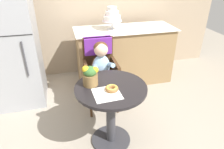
{
  "coord_description": "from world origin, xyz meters",
  "views": [
    {
      "loc": [
        -0.41,
        -1.67,
        1.79
      ],
      "look_at": [
        0.05,
        0.15,
        0.77
      ],
      "focal_mm": 33.06,
      "sensor_mm": 36.0,
      "label": 1
    }
  ],
  "objects_px": {
    "wicker_chair": "(99,63)",
    "tiered_cake_stand": "(112,16)",
    "cafe_table": "(111,104)",
    "refrigerator": "(12,45)",
    "seated_child": "(102,65)",
    "donut_front": "(112,88)",
    "flower_vase": "(90,75)"
  },
  "relations": [
    {
      "from": "cafe_table",
      "to": "refrigerator",
      "type": "bearing_deg",
      "value": 133.67
    },
    {
      "from": "cafe_table",
      "to": "wicker_chair",
      "type": "relative_size",
      "value": 0.75
    },
    {
      "from": "cafe_table",
      "to": "refrigerator",
      "type": "xyz_separation_m",
      "value": [
        -1.05,
        1.1,
        0.34
      ]
    },
    {
      "from": "cafe_table",
      "to": "refrigerator",
      "type": "relative_size",
      "value": 0.42
    },
    {
      "from": "donut_front",
      "to": "tiered_cake_stand",
      "type": "distance_m",
      "value": 1.46
    },
    {
      "from": "seated_child",
      "to": "donut_front",
      "type": "bearing_deg",
      "value": -93.28
    },
    {
      "from": "seated_child",
      "to": "refrigerator",
      "type": "bearing_deg",
      "value": 154.41
    },
    {
      "from": "cafe_table",
      "to": "flower_vase",
      "type": "height_order",
      "value": "flower_vase"
    },
    {
      "from": "cafe_table",
      "to": "seated_child",
      "type": "xyz_separation_m",
      "value": [
        0.03,
        0.58,
        0.17
      ]
    },
    {
      "from": "cafe_table",
      "to": "flower_vase",
      "type": "xyz_separation_m",
      "value": [
        -0.19,
        0.09,
        0.32
      ]
    },
    {
      "from": "seated_child",
      "to": "cafe_table",
      "type": "bearing_deg",
      "value": -92.9
    },
    {
      "from": "wicker_chair",
      "to": "seated_child",
      "type": "relative_size",
      "value": 1.31
    },
    {
      "from": "wicker_chair",
      "to": "cafe_table",
      "type": "bearing_deg",
      "value": -85.54
    },
    {
      "from": "tiered_cake_stand",
      "to": "donut_front",
      "type": "bearing_deg",
      "value": -104.26
    },
    {
      "from": "tiered_cake_stand",
      "to": "flower_vase",
      "type": "bearing_deg",
      "value": -113.43
    },
    {
      "from": "flower_vase",
      "to": "wicker_chair",
      "type": "bearing_deg",
      "value": 71.73
    },
    {
      "from": "wicker_chair",
      "to": "tiered_cake_stand",
      "type": "relative_size",
      "value": 2.82
    },
    {
      "from": "seated_child",
      "to": "flower_vase",
      "type": "bearing_deg",
      "value": -113.44
    },
    {
      "from": "donut_front",
      "to": "refrigerator",
      "type": "xyz_separation_m",
      "value": [
        -1.04,
        1.17,
        0.11
      ]
    },
    {
      "from": "cafe_table",
      "to": "wicker_chair",
      "type": "distance_m",
      "value": 0.75
    },
    {
      "from": "donut_front",
      "to": "tiered_cake_stand",
      "type": "relative_size",
      "value": 0.38
    },
    {
      "from": "seated_child",
      "to": "refrigerator",
      "type": "height_order",
      "value": "refrigerator"
    },
    {
      "from": "wicker_chair",
      "to": "refrigerator",
      "type": "height_order",
      "value": "refrigerator"
    },
    {
      "from": "flower_vase",
      "to": "cafe_table",
      "type": "bearing_deg",
      "value": -24.62
    },
    {
      "from": "refrigerator",
      "to": "cafe_table",
      "type": "bearing_deg",
      "value": -46.33
    },
    {
      "from": "cafe_table",
      "to": "tiered_cake_stand",
      "type": "xyz_separation_m",
      "value": [
        0.34,
        1.3,
        0.59
      ]
    },
    {
      "from": "donut_front",
      "to": "flower_vase",
      "type": "xyz_separation_m",
      "value": [
        -0.18,
        0.16,
        0.08
      ]
    },
    {
      "from": "donut_front",
      "to": "cafe_table",
      "type": "bearing_deg",
      "value": 83.55
    },
    {
      "from": "wicker_chair",
      "to": "donut_front",
      "type": "relative_size",
      "value": 7.49
    },
    {
      "from": "refrigerator",
      "to": "seated_child",
      "type": "bearing_deg",
      "value": -25.59
    },
    {
      "from": "wicker_chair",
      "to": "refrigerator",
      "type": "distance_m",
      "value": 1.16
    },
    {
      "from": "donut_front",
      "to": "refrigerator",
      "type": "height_order",
      "value": "refrigerator"
    }
  ]
}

